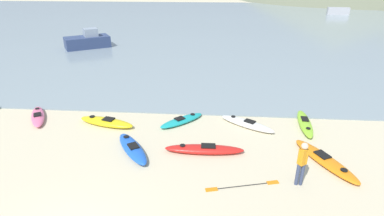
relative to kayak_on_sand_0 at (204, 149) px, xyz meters
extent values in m
cube|color=gray|center=(-3.65, 38.74, -0.14)|extent=(160.00, 70.00, 0.06)
ellipsoid|color=red|center=(0.00, 0.00, 0.00)|extent=(3.44, 0.74, 0.33)
cube|color=black|center=(0.17, 0.00, 0.19)|extent=(0.62, 0.38, 0.05)
cylinder|color=black|center=(-0.94, -0.02, 0.17)|extent=(0.23, 0.23, 0.02)
ellipsoid|color=blue|center=(-3.12, -0.18, 0.01)|extent=(2.20, 2.79, 0.36)
cube|color=black|center=(-3.04, -0.30, 0.22)|extent=(0.62, 0.65, 0.05)
cylinder|color=black|center=(-3.56, 0.48, 0.20)|extent=(0.25, 0.25, 0.02)
ellipsoid|color=teal|center=(-1.29, 2.77, -0.04)|extent=(2.38, 2.30, 0.26)
cube|color=black|center=(-1.38, 2.68, 0.12)|extent=(0.60, 0.60, 0.05)
cylinder|color=black|center=(-0.76, 3.26, 0.11)|extent=(0.24, 0.24, 0.02)
ellipsoid|color=#8CCC2D|center=(5.02, 2.90, -0.02)|extent=(0.89, 3.13, 0.30)
cube|color=black|center=(5.03, 3.06, 0.15)|extent=(0.38, 0.58, 0.05)
cylinder|color=black|center=(4.94, 2.06, 0.14)|extent=(0.21, 0.21, 0.02)
ellipsoid|color=#E5668C|center=(-9.01, 2.64, -0.02)|extent=(1.93, 2.69, 0.29)
cube|color=black|center=(-8.94, 2.52, 0.15)|extent=(0.55, 0.60, 0.05)
cylinder|color=black|center=(-9.38, 3.29, 0.13)|extent=(0.22, 0.22, 0.02)
ellipsoid|color=yellow|center=(-5.10, 2.20, 0.01)|extent=(3.14, 1.53, 0.35)
cube|color=black|center=(-4.95, 2.16, 0.20)|extent=(0.64, 0.55, 0.05)
cylinder|color=black|center=(-5.91, 2.42, 0.19)|extent=(0.27, 0.27, 0.02)
ellipsoid|color=orange|center=(4.97, -0.38, -0.03)|extent=(2.19, 3.43, 0.27)
cube|color=black|center=(4.89, -0.22, 0.12)|extent=(0.64, 0.74, 0.05)
cylinder|color=black|center=(5.38, -1.23, 0.11)|extent=(0.26, 0.26, 0.02)
ellipsoid|color=white|center=(2.06, 2.58, 0.00)|extent=(2.81, 2.13, 0.33)
cube|color=black|center=(2.19, 2.50, 0.19)|extent=(0.63, 0.58, 0.05)
cylinder|color=black|center=(1.39, 3.02, 0.17)|extent=(0.22, 0.22, 0.02)
cylinder|color=#384260|center=(3.46, -1.88, 0.28)|extent=(0.13, 0.13, 0.89)
cylinder|color=#384260|center=(3.62, -1.88, 0.28)|extent=(0.13, 0.13, 0.89)
cube|color=orange|center=(3.54, -1.88, 1.04)|extent=(0.31, 0.30, 0.63)
cylinder|color=orange|center=(3.41, -1.88, 1.05)|extent=(0.09, 0.09, 0.60)
cylinder|color=orange|center=(3.67, -1.88, 1.05)|extent=(0.09, 0.09, 0.60)
sphere|color=beige|center=(3.54, -1.88, 1.48)|extent=(0.24, 0.24, 0.24)
cube|color=#B2B2B7|center=(23.14, 49.40, 0.53)|extent=(3.92, 1.72, 1.28)
cube|color=navy|center=(-12.88, 19.04, 0.46)|extent=(4.83, 4.19, 1.13)
cube|color=#8C99A8|center=(-12.52, 19.28, 1.42)|extent=(1.80, 1.80, 0.79)
cylinder|color=black|center=(1.49, -2.15, -0.15)|extent=(1.85, 0.50, 0.03)
cube|color=orange|center=(0.36, -2.43, -0.15)|extent=(0.47, 0.28, 0.03)
cube|color=orange|center=(2.63, -1.86, -0.15)|extent=(0.47, 0.28, 0.03)
camera|label=1|loc=(0.32, -11.07, 6.94)|focal=28.00mm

